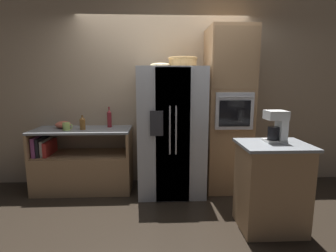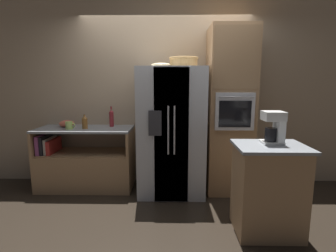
{
  "view_description": "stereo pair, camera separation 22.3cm",
  "coord_description": "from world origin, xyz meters",
  "px_view_note": "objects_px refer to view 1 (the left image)",
  "views": [
    {
      "loc": [
        -0.11,
        -3.5,
        1.56
      ],
      "look_at": [
        0.05,
        -0.01,
        0.96
      ],
      "focal_mm": 28.0,
      "sensor_mm": 36.0,
      "label": 1
    },
    {
      "loc": [
        0.11,
        -3.5,
        1.56
      ],
      "look_at": [
        0.05,
        -0.01,
        0.96
      ],
      "focal_mm": 28.0,
      "sensor_mm": 36.0,
      "label": 2
    }
  ],
  "objects_px": {
    "fruit_bowl": "(161,65)",
    "bottle_short": "(82,123)",
    "wall_oven": "(227,111)",
    "mixing_bowl": "(63,125)",
    "mug": "(66,126)",
    "wicker_basket": "(183,62)",
    "bottle_tall": "(109,118)",
    "coffee_maker": "(277,125)",
    "refrigerator": "(171,131)"
  },
  "relations": [
    {
      "from": "fruit_bowl",
      "to": "mixing_bowl",
      "type": "xyz_separation_m",
      "value": [
        -1.4,
        0.08,
        -0.83
      ]
    },
    {
      "from": "wicker_basket",
      "to": "mug",
      "type": "relative_size",
      "value": 2.94
    },
    {
      "from": "wicker_basket",
      "to": "wall_oven",
      "type": "bearing_deg",
      "value": -1.75
    },
    {
      "from": "fruit_bowl",
      "to": "mixing_bowl",
      "type": "relative_size",
      "value": 1.35
    },
    {
      "from": "bottle_tall",
      "to": "bottle_short",
      "type": "relative_size",
      "value": 1.49
    },
    {
      "from": "mug",
      "to": "bottle_tall",
      "type": "bearing_deg",
      "value": 22.8
    },
    {
      "from": "fruit_bowl",
      "to": "mug",
      "type": "height_order",
      "value": "fruit_bowl"
    },
    {
      "from": "wicker_basket",
      "to": "bottle_short",
      "type": "bearing_deg",
      "value": -177.77
    },
    {
      "from": "bottle_short",
      "to": "coffee_maker",
      "type": "xyz_separation_m",
      "value": [
        2.27,
        -1.0,
        0.12
      ]
    },
    {
      "from": "wicker_basket",
      "to": "refrigerator",
      "type": "bearing_deg",
      "value": -150.14
    },
    {
      "from": "bottle_tall",
      "to": "mug",
      "type": "xyz_separation_m",
      "value": [
        -0.54,
        -0.23,
        -0.08
      ]
    },
    {
      "from": "bottle_short",
      "to": "mug",
      "type": "distance_m",
      "value": 0.22
    },
    {
      "from": "bottle_tall",
      "to": "mixing_bowl",
      "type": "height_order",
      "value": "bottle_tall"
    },
    {
      "from": "fruit_bowl",
      "to": "bottle_short",
      "type": "bearing_deg",
      "value": -176.61
    },
    {
      "from": "refrigerator",
      "to": "bottle_tall",
      "type": "distance_m",
      "value": 0.93
    },
    {
      "from": "wall_oven",
      "to": "fruit_bowl",
      "type": "distance_m",
      "value": 1.14
    },
    {
      "from": "fruit_bowl",
      "to": "mixing_bowl",
      "type": "height_order",
      "value": "fruit_bowl"
    },
    {
      "from": "wicker_basket",
      "to": "mug",
      "type": "xyz_separation_m",
      "value": [
        -1.6,
        -0.09,
        -0.87
      ]
    },
    {
      "from": "mixing_bowl",
      "to": "refrigerator",
      "type": "bearing_deg",
      "value": -6.83
    },
    {
      "from": "coffee_maker",
      "to": "mixing_bowl",
      "type": "bearing_deg",
      "value": 156.13
    },
    {
      "from": "mug",
      "to": "wicker_basket",
      "type": "bearing_deg",
      "value": 3.23
    },
    {
      "from": "wall_oven",
      "to": "refrigerator",
      "type": "bearing_deg",
      "value": -174.68
    },
    {
      "from": "fruit_bowl",
      "to": "coffee_maker",
      "type": "bearing_deg",
      "value": -41.93
    },
    {
      "from": "fruit_bowl",
      "to": "bottle_short",
      "type": "height_order",
      "value": "fruit_bowl"
    },
    {
      "from": "bottle_tall",
      "to": "coffee_maker",
      "type": "bearing_deg",
      "value": -31.65
    },
    {
      "from": "wicker_basket",
      "to": "bottle_short",
      "type": "relative_size",
      "value": 1.98
    },
    {
      "from": "wall_oven",
      "to": "fruit_bowl",
      "type": "relative_size",
      "value": 7.8
    },
    {
      "from": "mixing_bowl",
      "to": "coffee_maker",
      "type": "bearing_deg",
      "value": -23.87
    },
    {
      "from": "fruit_bowl",
      "to": "bottle_tall",
      "type": "xyz_separation_m",
      "value": [
        -0.75,
        0.13,
        -0.75
      ]
    },
    {
      "from": "refrigerator",
      "to": "bottle_tall",
      "type": "relative_size",
      "value": 5.82
    },
    {
      "from": "coffee_maker",
      "to": "wicker_basket",
      "type": "bearing_deg",
      "value": 129.91
    },
    {
      "from": "bottle_tall",
      "to": "bottle_short",
      "type": "xyz_separation_m",
      "value": [
        -0.34,
        -0.19,
        -0.03
      ]
    },
    {
      "from": "refrigerator",
      "to": "fruit_bowl",
      "type": "xyz_separation_m",
      "value": [
        -0.14,
        0.1,
        0.9
      ]
    },
    {
      "from": "fruit_bowl",
      "to": "coffee_maker",
      "type": "distance_m",
      "value": 1.73
    },
    {
      "from": "bottle_tall",
      "to": "mixing_bowl",
      "type": "bearing_deg",
      "value": -175.76
    },
    {
      "from": "refrigerator",
      "to": "coffee_maker",
      "type": "height_order",
      "value": "refrigerator"
    },
    {
      "from": "fruit_bowl",
      "to": "bottle_short",
      "type": "xyz_separation_m",
      "value": [
        -1.09,
        -0.06,
        -0.79
      ]
    },
    {
      "from": "fruit_bowl",
      "to": "coffee_maker",
      "type": "height_order",
      "value": "fruit_bowl"
    },
    {
      "from": "wicker_basket",
      "to": "bottle_tall",
      "type": "distance_m",
      "value": 1.33
    },
    {
      "from": "fruit_bowl",
      "to": "mug",
      "type": "relative_size",
      "value": 2.16
    },
    {
      "from": "bottle_tall",
      "to": "mug",
      "type": "distance_m",
      "value": 0.6
    },
    {
      "from": "wicker_basket",
      "to": "fruit_bowl",
      "type": "bearing_deg",
      "value": 178.1
    },
    {
      "from": "wall_oven",
      "to": "wicker_basket",
      "type": "bearing_deg",
      "value": 178.25
    },
    {
      "from": "wall_oven",
      "to": "mixing_bowl",
      "type": "relative_size",
      "value": 10.54
    },
    {
      "from": "bottle_tall",
      "to": "mixing_bowl",
      "type": "distance_m",
      "value": 0.66
    },
    {
      "from": "bottle_short",
      "to": "mixing_bowl",
      "type": "xyz_separation_m",
      "value": [
        -0.32,
        0.14,
        -0.05
      ]
    },
    {
      "from": "coffee_maker",
      "to": "wall_oven",
      "type": "bearing_deg",
      "value": 103.18
    },
    {
      "from": "wicker_basket",
      "to": "mug",
      "type": "bearing_deg",
      "value": -176.77
    },
    {
      "from": "bottle_tall",
      "to": "bottle_short",
      "type": "distance_m",
      "value": 0.39
    },
    {
      "from": "mixing_bowl",
      "to": "coffee_maker",
      "type": "distance_m",
      "value": 2.84
    }
  ]
}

